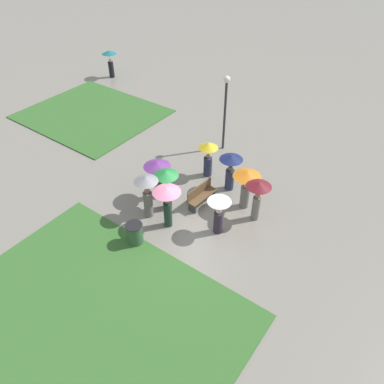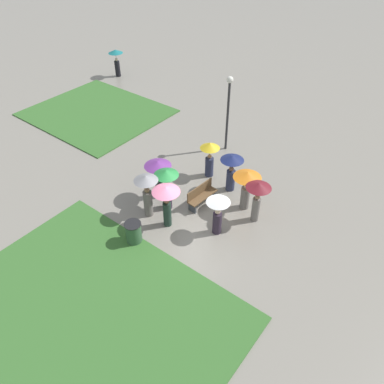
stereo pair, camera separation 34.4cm
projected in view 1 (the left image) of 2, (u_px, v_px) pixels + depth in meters
ground_plane at (192, 224)px, 15.08m from camera, size 90.00×90.00×0.00m
lawn_patch_near at (92, 318)px, 11.74m from camera, size 6.96×9.31×0.06m
lawn_patch_far at (92, 114)px, 22.36m from camera, size 6.53×7.62×0.06m
park_bench at (201, 195)px, 15.79m from camera, size 1.53×0.54×0.90m
lamp_post at (225, 103)px, 17.89m from camera, size 0.32×0.32×3.87m
trash_bin at (135, 234)px, 14.00m from camera, size 0.65×0.65×0.92m
crowd_person_yellow at (208, 154)px, 16.93m from camera, size 0.90×0.90×1.77m
crowd_person_orange at (246, 181)px, 15.07m from camera, size 1.15×1.15×1.84m
crowd_person_purple at (157, 171)px, 15.55m from camera, size 1.14×1.14×1.84m
crowd_person_pink at (167, 198)px, 14.16m from camera, size 1.09×1.09×1.90m
crowd_person_green at (167, 183)px, 14.99m from camera, size 1.01×1.01×1.94m
crowd_person_navy at (230, 167)px, 16.12m from camera, size 1.02×1.02×1.78m
crowd_person_white at (219, 207)px, 13.95m from camera, size 0.92×0.92×1.82m
crowd_person_maroon at (258, 193)px, 14.49m from camera, size 1.00×1.00×1.88m
crowd_person_grey at (147, 191)px, 14.67m from camera, size 0.96×0.96×1.97m
lone_walker_far_path at (110, 59)px, 25.99m from camera, size 1.01×1.01×1.88m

